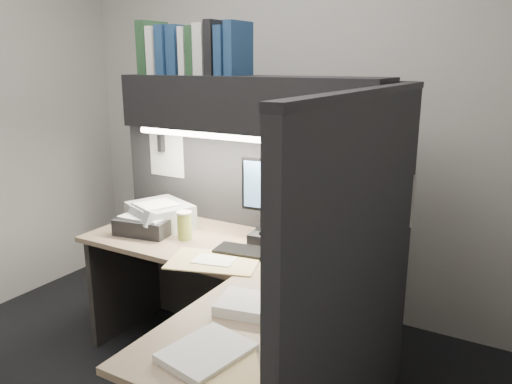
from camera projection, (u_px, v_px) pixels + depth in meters
wall_back at (289, 117)px, 3.47m from camera, size 3.50×0.04×2.70m
partition_back at (251, 214)px, 3.12m from camera, size 1.90×0.06×1.60m
partition_right at (357, 296)px, 2.03m from camera, size 0.06×1.50×1.60m
desk at (221, 357)px, 2.23m from camera, size 1.70×1.53×0.73m
overhead_shelf at (249, 104)px, 2.74m from camera, size 1.55×0.34×0.30m
task_light_tube at (235, 138)px, 2.67m from camera, size 1.32×0.04×0.04m
monitor at (280, 211)px, 2.75m from camera, size 0.45×0.23×0.48m
keyboard at (257, 253)px, 2.64m from camera, size 0.47×0.21×0.02m
mousepad at (313, 273)px, 2.41m from camera, size 0.30×0.29×0.00m
mouse at (311, 270)px, 2.40m from camera, size 0.08×0.11×0.04m
telephone at (349, 247)px, 2.65m from camera, size 0.23×0.24×0.08m
coffee_cup at (185, 226)px, 2.87m from camera, size 0.10×0.10×0.15m
printer at (160, 215)px, 3.09m from camera, size 0.45×0.42×0.15m
notebook_stack at (148, 224)px, 2.99m from camera, size 0.36×0.32×0.10m
open_folder at (214, 261)px, 2.55m from camera, size 0.52×0.42×0.01m
paper_stack_a at (247, 305)px, 2.06m from camera, size 0.27×0.25×0.05m
paper_stack_b at (207, 353)px, 1.73m from camera, size 0.28×0.33×0.03m
manila_stack at (229, 371)px, 1.64m from camera, size 0.30×0.32×0.01m
binder_row at (193, 50)px, 2.86m from camera, size 0.67×0.25×0.31m
pinned_papers at (280, 197)px, 2.55m from camera, size 1.76×1.31×0.51m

